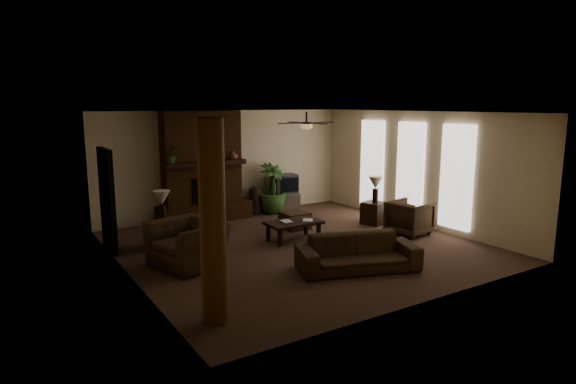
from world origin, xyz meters
TOP-DOWN VIEW (x-y plane):
  - room_shell at (0.00, 0.00)m, footprint 7.00×7.00m
  - fireplace at (-0.80, 3.22)m, footprint 2.40×0.70m
  - windows at (3.45, 0.20)m, footprint 0.08×3.65m
  - log_column at (-2.95, -2.40)m, footprint 0.36×0.36m
  - doorway at (-3.44, 1.80)m, footprint 0.10×1.00m
  - ceiling_fan at (0.40, 0.30)m, footprint 1.35×1.35m
  - sofa at (0.10, -1.82)m, footprint 2.26×1.31m
  - armchair_left at (-2.42, 0.02)m, footprint 1.14×1.45m
  - armchair_right at (2.67, -0.59)m, footprint 0.91×0.95m
  - coffee_table at (0.15, 0.41)m, footprint 1.20×0.70m
  - ottoman at (0.74, 1.27)m, footprint 0.61×0.61m
  - tv_stand at (1.59, 3.14)m, footprint 0.98×0.81m
  - tv at (1.62, 3.14)m, footprint 0.72×0.62m
  - floor_vase at (0.67, 3.15)m, footprint 0.34×0.34m
  - floor_plant at (1.11, 2.99)m, footprint 1.10×1.53m
  - side_table_left at (-2.49, 1.40)m, footprint 0.51×0.51m
  - lamp_left at (-2.43, 1.46)m, footprint 0.43×0.43m
  - side_table_right at (2.66, 0.60)m, footprint 0.62×0.62m
  - lamp_right at (2.67, 0.57)m, footprint 0.42×0.42m
  - mantel_plant at (-1.67, 3.00)m, footprint 0.43×0.46m
  - mantel_vase at (-0.04, 2.97)m, footprint 0.26×0.27m
  - book_a at (-0.13, 0.44)m, footprint 0.22×0.05m
  - book_b at (0.36, 0.35)m, footprint 0.18×0.15m

SIDE VIEW (x-z plane):
  - ottoman at x=0.74m, z-range 0.00..0.40m
  - tv_stand at x=1.59m, z-range 0.00..0.50m
  - side_table_left at x=-2.49m, z-range 0.00..0.55m
  - side_table_right at x=2.66m, z-range 0.00..0.55m
  - coffee_table at x=0.15m, z-range 0.16..0.59m
  - floor_plant at x=1.11m, z-range 0.00..0.77m
  - sofa at x=0.10m, z-range 0.00..0.85m
  - floor_vase at x=0.67m, z-range 0.05..0.82m
  - armchair_right at x=2.67m, z-range 0.00..0.87m
  - armchair_left at x=-2.42m, z-range 0.00..1.11m
  - book_a at x=-0.13m, z-range 0.43..0.72m
  - book_b at x=0.36m, z-range 0.43..0.72m
  - tv at x=1.62m, z-range 0.50..1.02m
  - lamp_left at x=-2.43m, z-range 0.68..1.33m
  - lamp_right at x=2.67m, z-range 0.68..1.33m
  - doorway at x=-3.44m, z-range 0.00..2.10m
  - fireplace at x=-0.80m, z-range -0.24..2.56m
  - windows at x=3.45m, z-range 0.17..2.53m
  - log_column at x=-2.95m, z-range 0.00..2.80m
  - room_shell at x=0.00m, z-range -2.10..4.90m
  - mantel_vase at x=-0.04m, z-range 1.56..1.78m
  - mantel_plant at x=-1.67m, z-range 1.56..1.89m
  - ceiling_fan at x=0.40m, z-range 2.34..2.72m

